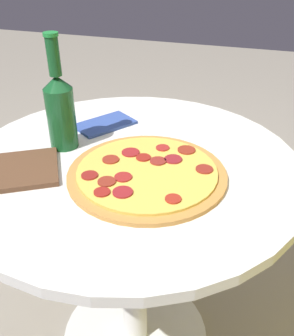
% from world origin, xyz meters
% --- Properties ---
extents(ground_plane, '(8.00, 8.00, 0.00)m').
position_xyz_m(ground_plane, '(0.00, 0.00, 0.00)').
color(ground_plane, gray).
extents(table, '(0.82, 0.82, 0.70)m').
position_xyz_m(table, '(0.00, 0.00, 0.51)').
color(table, silver).
rests_on(table, ground_plane).
extents(pizza, '(0.35, 0.35, 0.02)m').
position_xyz_m(pizza, '(0.06, 0.06, 0.71)').
color(pizza, '#B77F3D').
rests_on(pizza, table).
extents(beer_bottle, '(0.07, 0.07, 0.28)m').
position_xyz_m(beer_bottle, '(-0.01, -0.18, 0.80)').
color(beer_bottle, '#144C23').
rests_on(beer_bottle, table).
extents(pizza_paddle, '(0.23, 0.30, 0.02)m').
position_xyz_m(pizza_paddle, '(0.14, -0.24, 0.70)').
color(pizza_paddle, brown).
rests_on(pizza_paddle, table).
extents(napkin, '(0.19, 0.17, 0.01)m').
position_xyz_m(napkin, '(-0.15, -0.13, 0.70)').
color(napkin, '#334C99').
rests_on(napkin, table).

